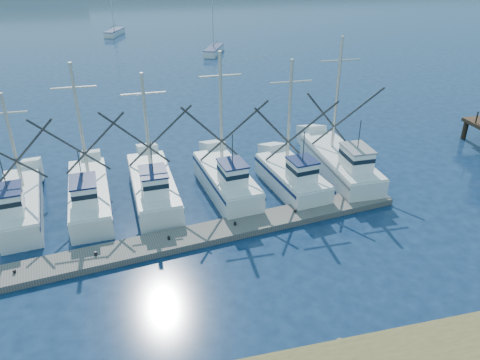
# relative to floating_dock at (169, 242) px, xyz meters

# --- Properties ---
(ground) EXTENTS (500.00, 500.00, 0.00)m
(ground) POSITION_rel_floating_dock_xyz_m (7.94, -5.27, -0.20)
(ground) COLOR #0C1D37
(ground) RESTS_ON ground
(floating_dock) EXTENTS (29.27, 5.90, 0.39)m
(floating_dock) POSITION_rel_floating_dock_xyz_m (0.00, 0.00, 0.00)
(floating_dock) COLOR #635E59
(floating_dock) RESTS_ON ground
(trawler_fleet) EXTENTS (29.29, 9.07, 9.68)m
(trawler_fleet) POSITION_rel_floating_dock_xyz_m (0.78, 5.05, 0.79)
(trawler_fleet) COLOR silver
(trawler_fleet) RESTS_ON ground
(sailboat_near) EXTENTS (4.13, 6.41, 8.10)m
(sailboat_near) POSITION_rel_floating_dock_xyz_m (12.04, 47.89, 0.30)
(sailboat_near) COLOR silver
(sailboat_near) RESTS_ON ground
(sailboat_far) EXTENTS (3.70, 6.05, 8.10)m
(sailboat_far) POSITION_rel_floating_dock_xyz_m (-2.29, 66.82, 0.30)
(sailboat_far) COLOR silver
(sailboat_far) RESTS_ON ground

